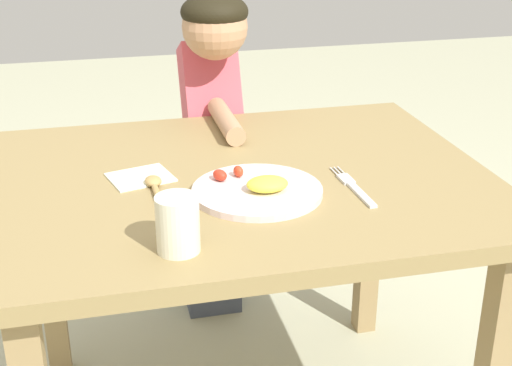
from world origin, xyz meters
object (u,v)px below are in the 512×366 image
Objects in this scene: plate at (258,190)px; drinking_cup at (178,224)px; fork at (354,187)px; spoon at (156,190)px; person at (213,143)px.

plate is 2.62× the size of drinking_cup.
fork is at bearing -5.16° from plate.
person is (0.21, 0.54, -0.11)m from spoon.
drinking_cup is (0.01, -0.25, 0.04)m from spoon.
spoon is at bearing 77.83° from fork.
person is (0.02, 0.60, -0.12)m from plate.
plate is 1.35× the size of spoon.
plate is 0.20m from fork.
fork is (0.20, -0.02, -0.01)m from plate.
person is (-0.18, 0.62, -0.11)m from fork.
drinking_cup is at bearing 75.73° from person.
fork is 0.42m from drinking_cup.
spoon is (-0.20, 0.05, -0.00)m from plate.
plate is at bearing 82.90° from fork.
fork is 2.11× the size of drinking_cup.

